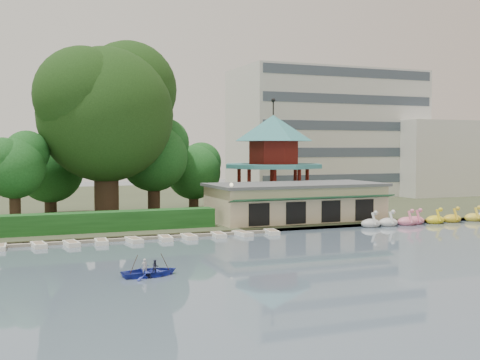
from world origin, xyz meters
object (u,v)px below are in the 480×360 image
pavilion (273,153)px  big_tree (107,106)px  boathouse (296,201)px  rowboat_with_passengers (150,268)px  dock (93,240)px

pavilion → big_tree: bearing=-169.7°
big_tree → boathouse: bearing=-18.4°
pavilion → rowboat_with_passengers: 38.39m
pavilion → dock: bearing=-148.3°
boathouse → big_tree: 22.24m
dock → rowboat_with_passengers: (1.39, -15.43, 0.40)m
boathouse → dock: bearing=-167.8°
big_tree → dock: bearing=-106.1°
big_tree → rowboat_with_passengers: size_ratio=3.63×
boathouse → big_tree: (-18.81, 6.25, 10.08)m
boathouse → rowboat_with_passengers: bearing=-135.6°
dock → big_tree: bearing=73.9°
big_tree → rowboat_with_passengers: (-1.80, -26.45, -11.93)m
pavilion → rowboat_with_passengers: (-22.61, -30.23, -6.97)m
dock → pavilion: bearing=31.7°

